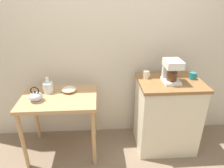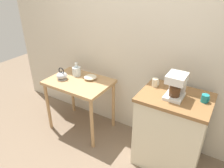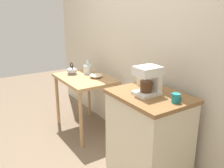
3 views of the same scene
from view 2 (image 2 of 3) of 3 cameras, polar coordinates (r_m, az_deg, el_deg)
name	(u,v)px [view 2 (image 2 of 3)]	position (r m, az deg, el deg)	size (l,w,h in m)	color
ground_plane	(117,143)	(2.97, 1.27, -15.53)	(8.00, 8.00, 0.00)	#7A6651
back_wall	(144,34)	(2.61, 8.74, 13.28)	(4.40, 0.10, 2.80)	beige
wooden_table	(79,88)	(2.90, -8.77, -0.96)	(0.85, 0.59, 0.76)	tan
kitchen_counter	(170,131)	(2.54, 15.44, -12.01)	(0.73, 0.57, 0.91)	beige
bowl_stoneware	(90,77)	(2.86, -5.86, 1.83)	(0.17, 0.17, 0.06)	beige
teakettle	(62,76)	(2.92, -13.33, 2.24)	(0.18, 0.15, 0.17)	#B2B5BA
glass_carafe_vase	(77,71)	(2.99, -9.53, 3.50)	(0.12, 0.12, 0.19)	silver
coffee_maker	(176,84)	(2.20, 16.97, -0.10)	(0.18, 0.22, 0.26)	white
mug_dark_teal	(205,98)	(2.26, 23.81, -3.57)	(0.08, 0.07, 0.08)	teal
mug_small_cream	(155,82)	(2.40, 11.62, 0.41)	(0.08, 0.07, 0.09)	beige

